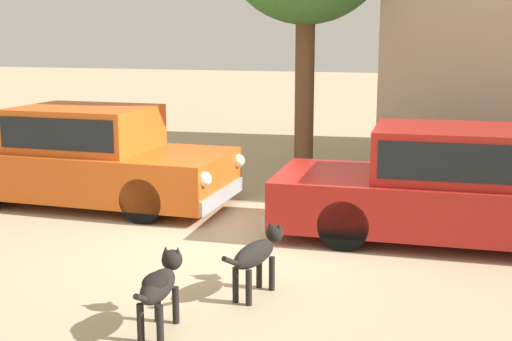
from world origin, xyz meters
TOP-DOWN VIEW (x-y plane):
  - ground_plane at (0.00, 0.00)m, footprint 80.00×80.00m
  - parked_sedan_nearest at (-2.71, 1.34)m, footprint 4.38×1.84m
  - parked_sedan_second at (2.65, 1.17)m, footprint 4.85×2.01m
  - stray_dog_spotted at (0.29, -2.32)m, footprint 0.30×1.02m
  - stray_dog_tan at (0.82, -1.29)m, footprint 0.34×1.06m

SIDE VIEW (x-z plane):
  - ground_plane at x=0.00m, z-range 0.00..0.00m
  - stray_dog_tan at x=0.82m, z-range 0.09..0.73m
  - stray_dog_spotted at x=0.29m, z-range 0.10..0.73m
  - parked_sedan_second at x=2.65m, z-range -0.01..1.38m
  - parked_sedan_nearest at x=-2.71m, z-range -0.01..1.43m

